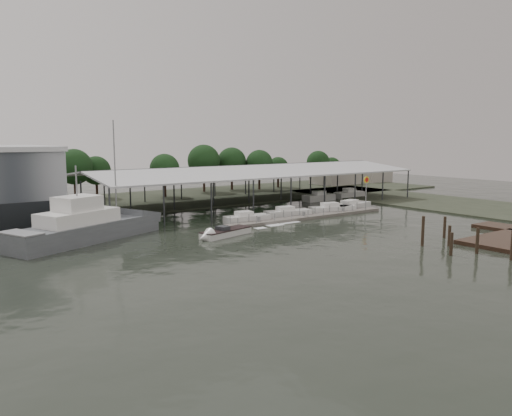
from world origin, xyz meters
TOP-DOWN VIEW (x-y plane):
  - ground at (0.00, 0.00)m, footprint 200.00×200.00m
  - land_strip_far at (0.00, 42.00)m, footprint 140.00×30.00m
  - land_strip_east at (45.00, 10.00)m, footprint 20.00×60.00m
  - covered_boat_shed at (17.00, 28.00)m, footprint 58.24×24.00m
  - floating_dock at (15.00, 10.00)m, footprint 28.00×2.00m
  - shell_fuel_sign at (27.00, 9.99)m, footprint 1.10×0.18m
  - distant_commercial_buildings at (59.03, 44.69)m, footprint 22.00×8.00m
  - grey_trawler at (-15.92, 12.90)m, footprint 19.48×12.02m
  - white_sailboat at (-11.87, 16.61)m, footprint 10.79×4.55m
  - speedboat_underway at (-2.43, 5.79)m, footprint 18.43×6.53m
  - moored_cruiser_0 at (5.35, 11.99)m, footprint 6.54×2.96m
  - moored_cruiser_1 at (13.01, 12.49)m, footprint 7.27×3.47m
  - moored_cruiser_2 at (21.36, 11.81)m, footprint 7.66×3.96m
  - moored_cruiser_3 at (26.21, 12.32)m, footprint 9.05×4.10m
  - mooring_pilings at (13.85, -14.35)m, footprint 7.53×10.38m
  - horizon_tree_line at (21.33, 47.55)m, footprint 68.24×11.61m

SIDE VIEW (x-z plane):
  - ground at x=0.00m, z-range 0.00..0.00m
  - land_strip_far at x=0.00m, z-range -0.05..0.25m
  - land_strip_east at x=45.00m, z-range -0.05..0.25m
  - floating_dock at x=15.00m, z-range -0.50..0.90m
  - speedboat_underway at x=-2.43m, z-range -0.61..1.39m
  - moored_cruiser_0 at x=5.35m, z-range -0.24..1.46m
  - moored_cruiser_1 at x=13.01m, z-range -0.24..1.46m
  - moored_cruiser_2 at x=21.36m, z-range -0.24..1.46m
  - moored_cruiser_3 at x=26.21m, z-range -0.24..1.46m
  - white_sailboat at x=-11.87m, z-range -6.28..7.59m
  - mooring_pilings at x=13.85m, z-range -0.89..2.96m
  - grey_trawler at x=-15.92m, z-range -2.84..6.00m
  - distant_commercial_buildings at x=59.03m, z-range -0.16..3.84m
  - shell_fuel_sign at x=27.00m, z-range 1.15..6.70m
  - horizon_tree_line at x=21.33m, z-range 0.87..11.05m
  - covered_boat_shed at x=17.00m, z-range 2.65..9.61m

